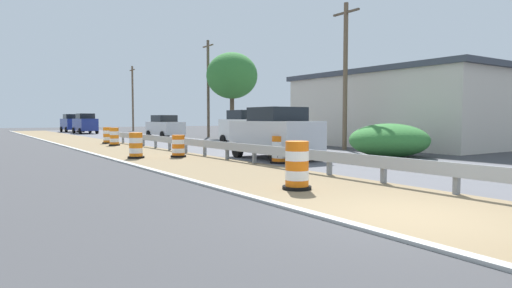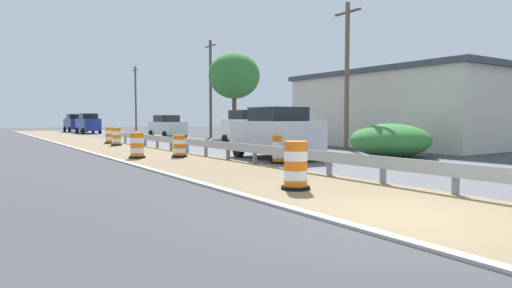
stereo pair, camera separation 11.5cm
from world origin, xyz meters
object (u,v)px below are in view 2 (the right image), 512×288
(traffic_barrel_mid, at_px, (179,147))
(car_lead_near_lane, at_px, (75,123))
(traffic_barrel_nearest, at_px, (296,168))
(car_mid_far_lane, at_px, (167,127))
(utility_pole_near, at_px, (347,74))
(car_trailing_near_lane, at_px, (249,128))
(utility_pole_far, at_px, (136,98))
(traffic_barrel_farther, at_px, (109,136))
(traffic_barrel_close, at_px, (280,151))
(car_trailing_far_lane, at_px, (276,133))
(traffic_barrel_far, at_px, (137,147))
(car_lead_far_lane, at_px, (88,124))
(traffic_barrel_farthest, at_px, (116,137))
(utility_pole_mid, at_px, (211,87))

(traffic_barrel_mid, height_order, car_lead_near_lane, car_lead_near_lane)
(traffic_barrel_nearest, bearing_deg, car_mid_far_lane, 74.16)
(car_lead_near_lane, bearing_deg, utility_pole_near, -172.34)
(car_trailing_near_lane, height_order, utility_pole_near, utility_pole_near)
(utility_pole_far, bearing_deg, traffic_barrel_farther, -111.71)
(traffic_barrel_close, height_order, utility_pole_far, utility_pole_far)
(car_lead_near_lane, relative_size, car_trailing_far_lane, 1.04)
(traffic_barrel_far, distance_m, traffic_barrel_farther, 11.72)
(traffic_barrel_farther, distance_m, car_mid_far_lane, 7.90)
(car_lead_far_lane, bearing_deg, traffic_barrel_close, 177.00)
(car_trailing_far_lane, bearing_deg, utility_pole_near, -69.43)
(traffic_barrel_mid, xyz_separation_m, car_trailing_far_lane, (2.95, -3.03, 0.64))
(car_lead_near_lane, xyz_separation_m, car_trailing_far_lane, (-0.43, -42.23, -0.02))
(car_trailing_near_lane, distance_m, car_lead_far_lane, 27.77)
(traffic_barrel_farthest, distance_m, car_lead_far_lane, 23.27)
(car_lead_near_lane, xyz_separation_m, utility_pole_near, (5.80, -40.07, 2.93))
(traffic_barrel_farthest, distance_m, car_mid_far_lane, 9.86)
(traffic_barrel_farther, distance_m, utility_pole_near, 16.14)
(traffic_barrel_mid, relative_size, traffic_barrel_far, 0.89)
(car_trailing_far_lane, bearing_deg, traffic_barrel_mid, 45.69)
(traffic_barrel_farthest, xyz_separation_m, car_lead_near_lane, (3.38, 29.63, 0.59))
(traffic_barrel_far, height_order, car_mid_far_lane, car_mid_far_lane)
(car_lead_near_lane, bearing_deg, traffic_barrel_far, 171.96)
(traffic_barrel_mid, bearing_deg, utility_pole_mid, 58.45)
(utility_pole_near, xyz_separation_m, utility_pole_far, (1.36, 38.82, 0.31))
(traffic_barrel_close, xyz_separation_m, traffic_barrel_farthest, (-2.08, 14.08, 0.04))
(traffic_barrel_nearest, bearing_deg, traffic_barrel_far, 92.89)
(traffic_barrel_mid, distance_m, car_trailing_far_lane, 4.28)
(car_lead_far_lane, relative_size, car_trailing_far_lane, 1.02)
(car_mid_far_lane, bearing_deg, car_trailing_near_lane, 0.39)
(traffic_barrel_farther, relative_size, utility_pole_far, 0.13)
(traffic_barrel_farthest, bearing_deg, utility_pole_near, -48.67)
(traffic_barrel_far, xyz_separation_m, car_lead_near_lane, (5.06, 38.65, 0.60))
(traffic_barrel_farther, bearing_deg, traffic_barrel_farthest, -95.70)
(traffic_barrel_close, height_order, utility_pole_mid, utility_pole_mid)
(traffic_barrel_nearest, distance_m, utility_pole_mid, 29.06)
(car_trailing_near_lane, height_order, car_lead_far_lane, car_lead_far_lane)
(car_lead_far_lane, relative_size, utility_pole_near, 0.56)
(traffic_barrel_far, relative_size, utility_pole_near, 0.14)
(car_mid_far_lane, relative_size, utility_pole_near, 0.57)
(traffic_barrel_nearest, xyz_separation_m, traffic_barrel_mid, (1.17, 9.47, -0.09))
(traffic_barrel_close, height_order, traffic_barrel_farther, traffic_barrel_farther)
(traffic_barrel_farthest, relative_size, car_trailing_near_lane, 0.27)
(car_mid_far_lane, height_order, utility_pole_mid, utility_pole_mid)
(traffic_barrel_nearest, relative_size, utility_pole_near, 0.15)
(utility_pole_mid, bearing_deg, traffic_barrel_farthest, -144.78)
(traffic_barrel_far, distance_m, car_mid_far_lane, 18.40)
(utility_pole_near, xyz_separation_m, utility_pole_mid, (1.20, 17.77, 0.40))
(car_lead_near_lane, relative_size, utility_pole_mid, 0.52)
(car_mid_far_lane, height_order, utility_pole_near, utility_pole_near)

